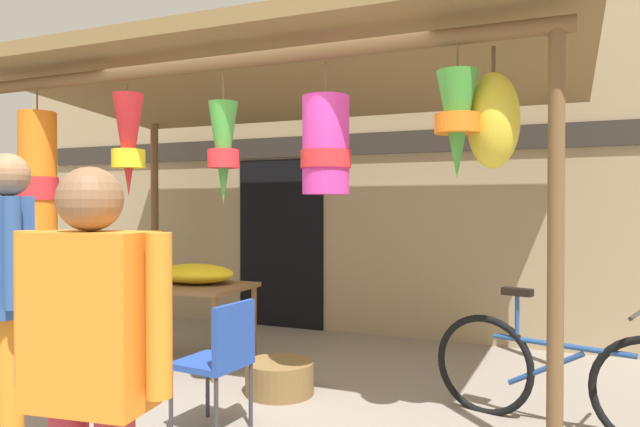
{
  "coord_description": "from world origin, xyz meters",
  "views": [
    {
      "loc": [
        1.99,
        -3.59,
        1.46
      ],
      "look_at": [
        0.08,
        0.93,
        1.39
      ],
      "focal_mm": 32.47,
      "sensor_mm": 36.0,
      "label": 1
    }
  ],
  "objects_px": {
    "parked_bicycle": "(560,376)",
    "vendor_in_orange": "(91,364)",
    "flower_heap_on_table": "(196,274)",
    "wicker_basket_by_table": "(280,378)",
    "customer_foreground": "(8,282)",
    "display_table": "(185,293)",
    "folding_chair": "(221,355)"
  },
  "relations": [
    {
      "from": "customer_foreground",
      "to": "folding_chair",
      "type": "bearing_deg",
      "value": 48.59
    },
    {
      "from": "flower_heap_on_table",
      "to": "vendor_in_orange",
      "type": "distance_m",
      "value": 3.38
    },
    {
      "from": "folding_chair",
      "to": "parked_bicycle",
      "type": "distance_m",
      "value": 2.19
    },
    {
      "from": "flower_heap_on_table",
      "to": "folding_chair",
      "type": "xyz_separation_m",
      "value": [
        1.08,
        -1.27,
        -0.33
      ]
    },
    {
      "from": "display_table",
      "to": "wicker_basket_by_table",
      "type": "distance_m",
      "value": 1.33
    },
    {
      "from": "folding_chair",
      "to": "parked_bicycle",
      "type": "xyz_separation_m",
      "value": [
        1.99,
        0.9,
        -0.16
      ]
    },
    {
      "from": "display_table",
      "to": "wicker_basket_by_table",
      "type": "bearing_deg",
      "value": -18.31
    },
    {
      "from": "wicker_basket_by_table",
      "to": "vendor_in_orange",
      "type": "relative_size",
      "value": 0.33
    },
    {
      "from": "vendor_in_orange",
      "to": "customer_foreground",
      "type": "bearing_deg",
      "value": 150.2
    },
    {
      "from": "flower_heap_on_table",
      "to": "vendor_in_orange",
      "type": "height_order",
      "value": "vendor_in_orange"
    },
    {
      "from": "parked_bicycle",
      "to": "customer_foreground",
      "type": "distance_m",
      "value": 3.38
    },
    {
      "from": "folding_chair",
      "to": "parked_bicycle",
      "type": "height_order",
      "value": "parked_bicycle"
    },
    {
      "from": "flower_heap_on_table",
      "to": "customer_foreground",
      "type": "bearing_deg",
      "value": -82.22
    },
    {
      "from": "vendor_in_orange",
      "to": "customer_foreground",
      "type": "xyz_separation_m",
      "value": [
        -1.36,
        0.78,
        0.1
      ]
    },
    {
      "from": "wicker_basket_by_table",
      "to": "vendor_in_orange",
      "type": "distance_m",
      "value": 2.69
    },
    {
      "from": "display_table",
      "to": "customer_foreground",
      "type": "xyz_separation_m",
      "value": [
        0.37,
        -2.11,
        0.38
      ]
    },
    {
      "from": "folding_chair",
      "to": "vendor_in_orange",
      "type": "bearing_deg",
      "value": -71.2
    },
    {
      "from": "parked_bicycle",
      "to": "vendor_in_orange",
      "type": "xyz_separation_m",
      "value": [
        -1.42,
        -2.57,
        0.58
      ]
    },
    {
      "from": "display_table",
      "to": "vendor_in_orange",
      "type": "distance_m",
      "value": 3.37
    },
    {
      "from": "customer_foreground",
      "to": "flower_heap_on_table",
      "type": "bearing_deg",
      "value": 97.78
    },
    {
      "from": "display_table",
      "to": "folding_chair",
      "type": "height_order",
      "value": "folding_chair"
    },
    {
      "from": "parked_bicycle",
      "to": "vendor_in_orange",
      "type": "bearing_deg",
      "value": -118.93
    },
    {
      "from": "folding_chair",
      "to": "wicker_basket_by_table",
      "type": "bearing_deg",
      "value": 90.28
    },
    {
      "from": "flower_heap_on_table",
      "to": "display_table",
      "type": "bearing_deg",
      "value": -141.38
    },
    {
      "from": "folding_chair",
      "to": "customer_foreground",
      "type": "relative_size",
      "value": 0.48
    },
    {
      "from": "vendor_in_orange",
      "to": "flower_heap_on_table",
      "type": "bearing_deg",
      "value": 119.32
    },
    {
      "from": "display_table",
      "to": "customer_foreground",
      "type": "bearing_deg",
      "value": -80.04
    },
    {
      "from": "parked_bicycle",
      "to": "vendor_in_orange",
      "type": "distance_m",
      "value": 3.0
    },
    {
      "from": "display_table",
      "to": "folding_chair",
      "type": "distance_m",
      "value": 1.68
    },
    {
      "from": "vendor_in_orange",
      "to": "customer_foreground",
      "type": "distance_m",
      "value": 1.57
    },
    {
      "from": "flower_heap_on_table",
      "to": "wicker_basket_by_table",
      "type": "height_order",
      "value": "flower_heap_on_table"
    },
    {
      "from": "flower_heap_on_table",
      "to": "vendor_in_orange",
      "type": "bearing_deg",
      "value": -60.68
    }
  ]
}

